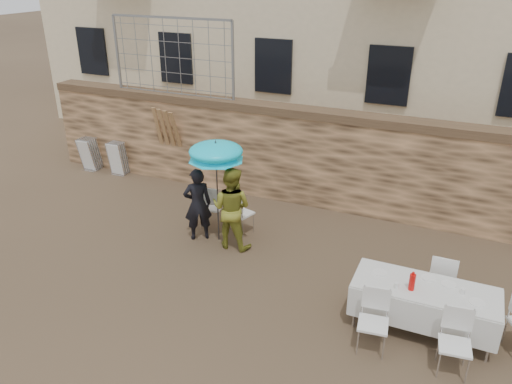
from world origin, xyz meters
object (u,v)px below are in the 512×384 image
at_px(couple_chair_left, 211,206).
at_px(table_chair_front_left, 373,323).
at_px(table_chair_front_right, 455,344).
at_px(woman_dress, 231,208).
at_px(chair_stack_left, 94,152).
at_px(table_chair_back, 442,278).
at_px(umbrella, 216,155).
at_px(banquet_table, 426,290).
at_px(chair_stack_right, 121,157).
at_px(man_suit, 198,204).
at_px(couple_chair_right, 241,212).
at_px(soda_bottle, 412,282).

distance_m(couple_chair_left, table_chair_front_left, 4.58).
bearing_deg(table_chair_front_right, table_chair_front_left, 173.04).
xyz_separation_m(woman_dress, table_chair_front_right, (4.25, -1.84, -0.35)).
distance_m(table_chair_front_right, chair_stack_left, 10.37).
bearing_deg(table_chair_back, table_chair_front_right, 100.82).
distance_m(umbrella, table_chair_front_right, 5.18).
distance_m(banquet_table, table_chair_front_left, 0.99).
distance_m(umbrella, chair_stack_right, 4.77).
distance_m(man_suit, couple_chair_left, 0.62).
bearing_deg(table_chair_front_left, chair_stack_right, 144.32).
bearing_deg(couple_chair_right, umbrella, 72.79).
bearing_deg(umbrella, chair_stack_right, 152.23).
relative_size(banquet_table, soda_bottle, 8.08).
distance_m(table_chair_back, chair_stack_right, 8.71).
height_order(woman_dress, banquet_table, woman_dress).
distance_m(couple_chair_right, chair_stack_right, 4.65).
bearing_deg(table_chair_back, chair_stack_left, -15.34).
xyz_separation_m(couple_chair_left, banquet_table, (4.50, -1.64, 0.25)).
relative_size(man_suit, table_chair_front_right, 1.59).
distance_m(banquet_table, chair_stack_left, 9.63).
distance_m(banquet_table, table_chair_back, 0.86).
distance_m(umbrella, couple_chair_left, 1.49).
xyz_separation_m(banquet_table, soda_bottle, (-0.20, -0.15, 0.17)).
distance_m(umbrella, table_chair_front_left, 4.23).
relative_size(man_suit, banquet_table, 0.73).
bearing_deg(banquet_table, couple_chair_right, 156.72).
bearing_deg(couple_chair_left, table_chair_back, 156.70).
relative_size(couple_chair_left, table_chair_back, 1.00).
bearing_deg(chair_stack_right, woman_dress, -26.90).
xyz_separation_m(man_suit, couple_chair_right, (0.70, 0.55, -0.28)).
xyz_separation_m(woman_dress, banquet_table, (3.75, -1.09, -0.10)).
bearing_deg(banquet_table, woman_dress, 163.86).
xyz_separation_m(table_chair_back, chair_stack_right, (-8.34, 2.51, -0.02)).
bearing_deg(table_chair_back, table_chair_front_left, 62.57).
distance_m(man_suit, table_chair_front_right, 5.34).
xyz_separation_m(couple_chair_left, table_chair_front_right, (5.00, -2.39, 0.00)).
height_order(couple_chair_left, chair_stack_left, couple_chair_left).
bearing_deg(chair_stack_left, table_chair_back, -15.21).
height_order(umbrella, soda_bottle, umbrella).
distance_m(woman_dress, table_chair_front_left, 3.67).
xyz_separation_m(umbrella, banquet_table, (4.10, -1.19, -1.12)).
relative_size(table_chair_front_right, table_chair_back, 1.00).
bearing_deg(couple_chair_right, table_chair_front_left, 159.80).
xyz_separation_m(woman_dress, chair_stack_left, (-5.29, 2.23, -0.37)).
bearing_deg(woman_dress, table_chair_front_left, 148.76).
xyz_separation_m(woman_dress, table_chair_front_left, (3.15, -1.84, -0.35)).
xyz_separation_m(umbrella, table_chair_back, (4.30, -0.39, -1.37)).
bearing_deg(couple_chair_right, table_chair_back, -175.32).
xyz_separation_m(umbrella, soda_bottle, (3.90, -1.34, -0.94)).
xyz_separation_m(banquet_table, table_chair_front_right, (0.50, -0.75, -0.25)).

